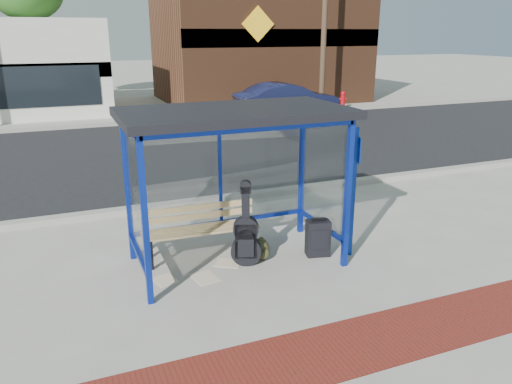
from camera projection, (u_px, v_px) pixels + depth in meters
name	position (u px, v px, depth m)	size (l,w,h in m)	color
ground	(237.00, 262.00, 7.90)	(120.00, 120.00, 0.00)	#B2ADA0
brick_paver_strip	(316.00, 355.00, 5.60)	(60.00, 1.00, 0.01)	maroon
curb_near	(189.00, 203.00, 10.44)	(60.00, 0.25, 0.12)	gray
street_asphalt	(146.00, 153.00, 14.95)	(60.00, 10.00, 0.00)	black
curb_far	(122.00, 124.00, 19.43)	(60.00, 0.25, 0.12)	gray
far_sidewalk	(116.00, 118.00, 21.12)	(60.00, 4.00, 0.01)	#B2ADA0
bus_shelter	(233.00, 132.00, 7.32)	(3.30, 1.80, 2.42)	#0E269A
storefront_brown	(259.00, 37.00, 26.09)	(10.00, 7.08, 6.40)	#59331E
utility_pole_east	(325.00, 16.00, 21.68)	(1.60, 0.24, 8.00)	#4C3826
bench	(200.00, 226.00, 7.99)	(1.88, 0.53, 0.88)	black
guitar_bag	(246.00, 237.00, 7.65)	(0.49, 0.29, 1.29)	black
suitcase	(318.00, 238.00, 8.03)	(0.42, 0.32, 0.65)	black
backpack	(262.00, 250.00, 7.93)	(0.34, 0.32, 0.35)	#302F1B
sign_post	(354.00, 185.00, 7.79)	(0.13, 0.25, 2.10)	navy
newspaper_a	(205.00, 278.00, 7.37)	(0.42, 0.33, 0.01)	white
newspaper_b	(165.00, 280.00, 7.30)	(0.37, 0.29, 0.01)	white
newspaper_c	(228.00, 263.00, 7.84)	(0.39, 0.31, 0.01)	white
parked_car	(287.00, 100.00, 20.89)	(1.55, 4.43, 1.46)	#161B3F
fire_hydrant	(343.00, 99.00, 23.64)	(0.37, 0.24, 0.81)	#B20C13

